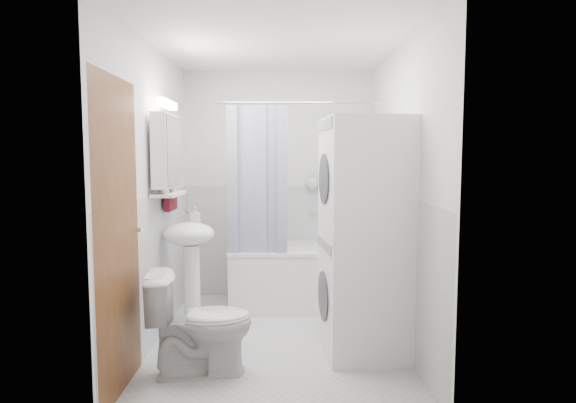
{
  "coord_description": "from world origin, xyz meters",
  "views": [
    {
      "loc": [
        0.06,
        -3.85,
        1.5
      ],
      "look_at": [
        0.09,
        0.15,
        1.13
      ],
      "focal_mm": 30.0,
      "sensor_mm": 36.0,
      "label": 1
    }
  ],
  "objects_px": {
    "washer_dryer": "(366,237)",
    "bathtub": "(310,273)",
    "sink": "(190,251)",
    "toilet": "(200,323)"
  },
  "relations": [
    {
      "from": "washer_dryer",
      "to": "bathtub",
      "type": "bearing_deg",
      "value": 101.53
    },
    {
      "from": "sink",
      "to": "washer_dryer",
      "type": "xyz_separation_m",
      "value": [
        1.43,
        -0.47,
        0.2
      ]
    },
    {
      "from": "sink",
      "to": "washer_dryer",
      "type": "distance_m",
      "value": 1.52
    },
    {
      "from": "bathtub",
      "to": "toilet",
      "type": "height_order",
      "value": "toilet"
    },
    {
      "from": "sink",
      "to": "washer_dryer",
      "type": "relative_size",
      "value": 0.58
    },
    {
      "from": "bathtub",
      "to": "toilet",
      "type": "relative_size",
      "value": 2.21
    },
    {
      "from": "bathtub",
      "to": "washer_dryer",
      "type": "relative_size",
      "value": 0.89
    },
    {
      "from": "washer_dryer",
      "to": "toilet",
      "type": "relative_size",
      "value": 2.49
    },
    {
      "from": "bathtub",
      "to": "washer_dryer",
      "type": "distance_m",
      "value": 1.35
    },
    {
      "from": "washer_dryer",
      "to": "toilet",
      "type": "height_order",
      "value": "washer_dryer"
    }
  ]
}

